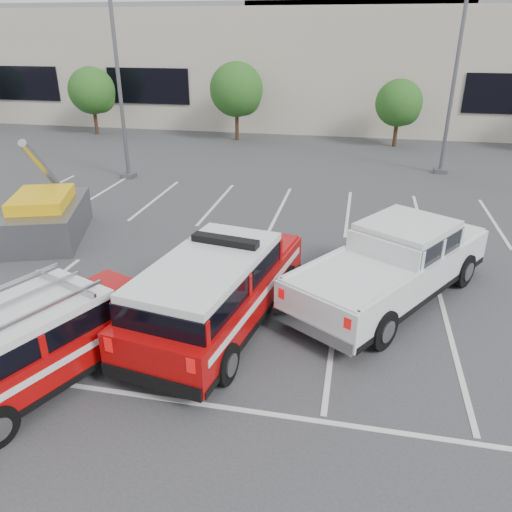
{
  "coord_description": "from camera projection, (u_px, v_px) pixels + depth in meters",
  "views": [
    {
      "loc": [
        2.94,
        -10.03,
        6.56
      ],
      "look_at": [
        0.46,
        1.87,
        1.05
      ],
      "focal_mm": 35.0,
      "sensor_mm": 36.0,
      "label": 1
    }
  ],
  "objects": [
    {
      "name": "ground",
      "position": [
        222.0,
        324.0,
        12.2
      ],
      "size": [
        120.0,
        120.0,
        0.0
      ],
      "primitive_type": "plane",
      "color": "#363639",
      "rests_on": "ground"
    },
    {
      "name": "stall_markings",
      "position": [
        259.0,
        251.0,
        16.21
      ],
      "size": [
        23.0,
        15.0,
        0.01
      ],
      "primitive_type": "cube",
      "color": "silver",
      "rests_on": "ground"
    },
    {
      "name": "convention_building",
      "position": [
        331.0,
        56.0,
        38.63
      ],
      "size": [
        60.0,
        16.99,
        13.2
      ],
      "color": "beige",
      "rests_on": "ground"
    },
    {
      "name": "tree_left",
      "position": [
        94.0,
        92.0,
        33.48
      ],
      "size": [
        3.07,
        3.07,
        4.42
      ],
      "color": "#3F2B19",
      "rests_on": "ground"
    },
    {
      "name": "tree_mid_left",
      "position": [
        238.0,
        91.0,
        31.51
      ],
      "size": [
        3.37,
        3.37,
        4.85
      ],
      "color": "#3F2B19",
      "rests_on": "ground"
    },
    {
      "name": "tree_mid_right",
      "position": [
        400.0,
        105.0,
        29.87
      ],
      "size": [
        2.77,
        2.77,
        3.99
      ],
      "color": "#3F2B19",
      "rests_on": "ground"
    },
    {
      "name": "light_pole_left",
      "position": [
        117.0,
        64.0,
        22.24
      ],
      "size": [
        0.9,
        0.6,
        10.24
      ],
      "color": "#59595E",
      "rests_on": "ground"
    },
    {
      "name": "light_pole_mid",
      "position": [
        457.0,
        63.0,
        23.02
      ],
      "size": [
        0.9,
        0.6,
        10.24
      ],
      "color": "#59595E",
      "rests_on": "ground"
    },
    {
      "name": "fire_chief_suv",
      "position": [
        217.0,
        295.0,
        11.76
      ],
      "size": [
        3.21,
        6.37,
        2.14
      ],
      "rotation": [
        0.0,
        0.0,
        -0.17
      ],
      "color": "#9E0707",
      "rests_on": "ground"
    },
    {
      "name": "white_pickup",
      "position": [
        392.0,
        271.0,
        13.08
      ],
      "size": [
        5.47,
        6.77,
        2.02
      ],
      "rotation": [
        0.0,
        0.0,
        -0.57
      ],
      "color": "silver",
      "rests_on": "ground"
    },
    {
      "name": "ladder_suv",
      "position": [
        38.0,
        347.0,
        9.95
      ],
      "size": [
        3.79,
        5.46,
        2.0
      ],
      "rotation": [
        0.0,
        0.0,
        -0.39
      ],
      "color": "#9E0707",
      "rests_on": "ground"
    },
    {
      "name": "utility_rig",
      "position": [
        40.0,
        219.0,
        16.93
      ],
      "size": [
        3.71,
        4.84,
        3.56
      ],
      "rotation": [
        0.0,
        0.0,
        0.34
      ],
      "color": "#59595E",
      "rests_on": "ground"
    }
  ]
}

